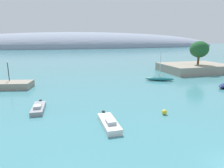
{
  "coord_description": "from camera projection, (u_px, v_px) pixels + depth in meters",
  "views": [
    {
      "loc": [
        -13.56,
        -9.9,
        10.09
      ],
      "look_at": [
        -3.87,
        24.1,
        1.81
      ],
      "focal_mm": 31.59,
      "sensor_mm": 36.0,
      "label": 1
    }
  ],
  "objects": [
    {
      "name": "shore_outcrop",
      "position": [
        194.0,
        68.0,
        60.15
      ],
      "size": [
        18.99,
        13.53,
        2.37
      ],
      "primitive_type": "cube",
      "color": "gray",
      "rests_on": "ground"
    },
    {
      "name": "mooring_buoy_yellow",
      "position": [
        164.0,
        112.0,
        26.56
      ],
      "size": [
        0.69,
        0.69,
        0.69
      ],
      "primitive_type": "sphere",
      "color": "yellow",
      "rests_on": "water"
    },
    {
      "name": "distant_ridge",
      "position": [
        85.0,
        47.0,
        223.69
      ],
      "size": [
        335.81,
        88.03,
        32.9
      ],
      "primitive_type": "ellipsoid",
      "color": "gray",
      "rests_on": "ground"
    },
    {
      "name": "sailboat_teal_near_shore",
      "position": [
        159.0,
        79.0,
        47.63
      ],
      "size": [
        6.8,
        4.12,
        7.77
      ],
      "rotation": [
        0.0,
        0.0,
        5.88
      ],
      "color": "#1E6B70",
      "rests_on": "water"
    },
    {
      "name": "motorboat_white_foreground",
      "position": [
        109.0,
        123.0,
        23.0
      ],
      "size": [
        1.72,
        5.69,
        1.08
      ],
      "rotation": [
        0.0,
        0.0,
        4.71
      ],
      "color": "white",
      "rests_on": "water"
    },
    {
      "name": "tree_clump_shore",
      "position": [
        199.0,
        49.0,
        57.32
      ],
      "size": [
        5.28,
        5.28,
        6.89
      ],
      "color": "brown",
      "rests_on": "shore_outcrop"
    },
    {
      "name": "motorboat_grey_alongside_breakwater",
      "position": [
        38.0,
        108.0,
        28.05
      ],
      "size": [
        1.9,
        5.41,
        1.0
      ],
      "rotation": [
        0.0,
        0.0,
        4.66
      ],
      "color": "gray",
      "rests_on": "water"
    },
    {
      "name": "harbor_lamp_post",
      "position": [
        8.0,
        69.0,
        41.06
      ],
      "size": [
        0.36,
        0.36,
        4.12
      ],
      "color": "black",
      "rests_on": "breakwater_rocks"
    }
  ]
}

